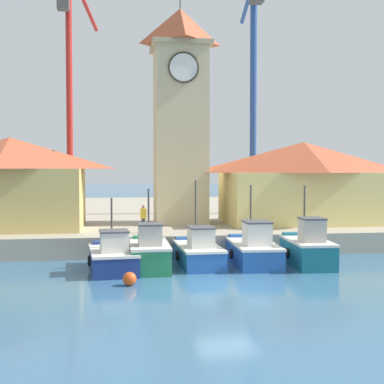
% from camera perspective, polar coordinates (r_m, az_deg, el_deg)
% --- Properties ---
extents(ground_plane, '(300.00, 300.00, 0.00)m').
position_cam_1_polar(ground_plane, '(22.30, 3.69, -10.08)').
color(ground_plane, '#386689').
extents(quay_wharf, '(120.00, 40.00, 1.17)m').
position_cam_1_polar(quay_wharf, '(49.17, -2.92, -2.49)').
color(quay_wharf, '#A89E89').
rests_on(quay_wharf, ground).
extents(fishing_boat_far_left, '(2.48, 4.68, 3.44)m').
position_cam_1_polar(fishing_boat_far_left, '(25.87, -8.44, -6.82)').
color(fishing_boat_far_left, navy).
rests_on(fishing_boat_far_left, ground).
extents(fishing_boat_left_outer, '(1.99, 4.23, 3.86)m').
position_cam_1_polar(fishing_boat_left_outer, '(25.99, -4.58, -6.49)').
color(fishing_boat_left_outer, '#237A4C').
rests_on(fishing_boat_left_outer, ground).
extents(fishing_boat_left_inner, '(2.16, 4.94, 4.26)m').
position_cam_1_polar(fishing_boat_left_inner, '(27.09, 0.65, -6.37)').
color(fishing_boat_left_inner, '#2356A8').
rests_on(fishing_boat_left_inner, ground).
extents(fishing_boat_mid_left, '(2.33, 5.24, 4.01)m').
position_cam_1_polar(fishing_boat_mid_left, '(27.46, 6.57, -6.11)').
color(fishing_boat_mid_left, '#2356A8').
rests_on(fishing_boat_mid_left, ground).
extents(fishing_boat_center, '(2.09, 4.43, 3.99)m').
position_cam_1_polar(fishing_boat_center, '(27.55, 12.22, -5.94)').
color(fishing_boat_center, '#196B7F').
rests_on(fishing_boat_center, ground).
extents(clock_tower, '(3.91, 3.91, 15.99)m').
position_cam_1_polar(clock_tower, '(36.36, -1.26, 8.58)').
color(clock_tower, beige).
rests_on(clock_tower, quay_wharf).
extents(warehouse_left, '(9.09, 6.62, 5.60)m').
position_cam_1_polar(warehouse_left, '(34.55, -18.82, 1.02)').
color(warehouse_left, tan).
rests_on(warehouse_left, quay_wharf).
extents(warehouse_right, '(10.97, 6.45, 5.49)m').
position_cam_1_polar(warehouse_right, '(36.93, 11.81, 1.09)').
color(warehouse_right, '#E5D17A').
rests_on(warehouse_right, quay_wharf).
extents(port_crane_near, '(3.35, 9.60, 21.68)m').
position_cam_1_polar(port_crane_near, '(49.13, -12.83, 8.03)').
color(port_crane_near, maroon).
rests_on(port_crane_near, quay_wharf).
extents(port_crane_far, '(2.00, 8.26, 20.24)m').
position_cam_1_polar(port_crane_far, '(44.80, 6.52, 7.88)').
color(port_crane_far, navy).
rests_on(port_crane_far, quay_wharf).
extents(mooring_buoy, '(0.57, 0.57, 0.57)m').
position_cam_1_polar(mooring_buoy, '(22.59, -6.67, -9.19)').
color(mooring_buoy, '#E54C19').
rests_on(mooring_buoy, ground).
extents(dock_worker_near_tower, '(0.34, 0.22, 1.62)m').
position_cam_1_polar(dock_worker_near_tower, '(30.69, -5.20, -2.82)').
color(dock_worker_near_tower, '#33333D').
rests_on(dock_worker_near_tower, quay_wharf).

